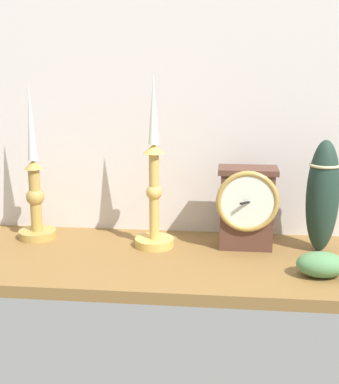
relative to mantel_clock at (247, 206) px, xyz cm
name	(u,v)px	position (x,y,z in cm)	size (l,w,h in cm)	color
ground_plane	(185,263)	(-12.76, -7.38, -10.61)	(100.00, 36.00, 2.40)	brown
back_wall	(192,94)	(-12.76, 11.12, 23.09)	(120.00, 2.00, 65.00)	silver
mantel_clock	(247,206)	(0.00, 0.00, 0.00)	(13.22, 9.49, 17.89)	#533226
candlestick_tall_left	(154,190)	(-20.02, -1.13, 3.29)	(8.64, 8.64, 37.34)	#D5AA52
candlestick_tall_center	(35,194)	(-47.75, 1.60, 1.06)	(8.59, 8.59, 35.12)	#AF8D43
tall_ceramic_vase	(323,196)	(15.78, -0.10, 2.80)	(6.87, 6.87, 24.14)	#1E342A
ivy_sprig	(321,265)	(13.77, -14.72, -6.99)	(9.38, 6.57, 4.83)	#50824E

